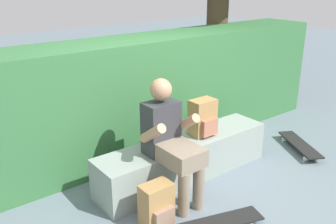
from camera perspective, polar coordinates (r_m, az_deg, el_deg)
name	(u,v)px	position (r m, az deg, el deg)	size (l,w,h in m)	color
ground_plane	(205,188)	(3.97, 5.66, -11.55)	(24.00, 24.00, 0.00)	slate
bench_main	(185,158)	(4.07, 2.64, -7.06)	(2.06, 0.45, 0.44)	gray
person_skater	(170,138)	(3.53, 0.35, -3.99)	(0.49, 0.62, 1.19)	#333338
skateboard_near_person	(219,223)	(3.39, 7.75, -16.45)	(0.82, 0.42, 0.09)	black
skateboard_beside_bench	(300,145)	(4.99, 19.51, -4.73)	(0.55, 0.80, 0.09)	black
backpack_on_bench	(203,118)	(4.04, 5.38, -0.94)	(0.28, 0.23, 0.40)	#A37A47
backpack_on_ground	(157,206)	(3.36, -1.68, -14.14)	(0.28, 0.23, 0.40)	#A37A47
hedge_row	(170,89)	(4.83, 0.29, 3.59)	(4.73, 0.73, 1.40)	#33693A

